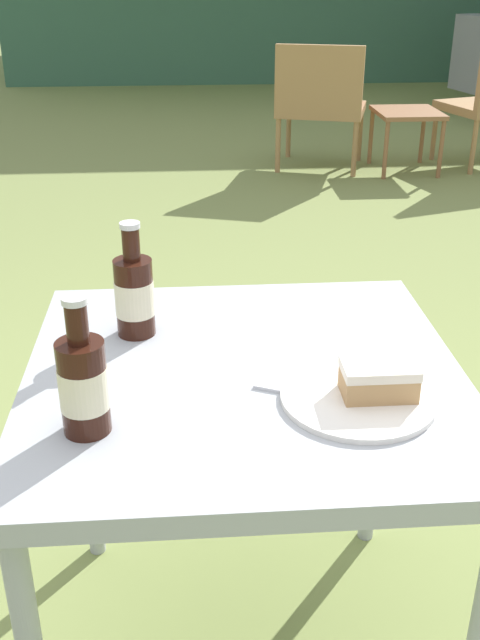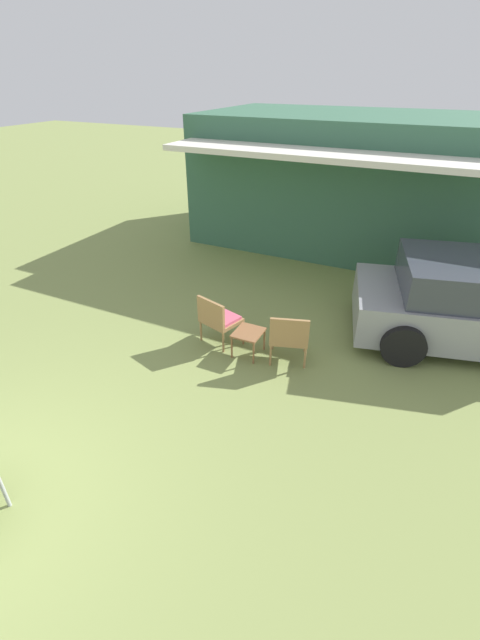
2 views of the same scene
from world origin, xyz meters
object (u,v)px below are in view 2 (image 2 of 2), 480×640
(wicker_chair_plain, at_px, (289,336))
(garden_side_table, at_px, (248,335))
(parked_car, at_px, (473,304))
(wicker_chair_cushioned, at_px, (218,318))

(wicker_chair_plain, xyz_separation_m, garden_side_table, (-0.66, -0.08, -0.12))
(wicker_chair_plain, bearing_deg, parked_car, -160.09)
(parked_car, height_order, wicker_chair_cushioned, parked_car)
(parked_car, bearing_deg, wicker_chair_plain, -156.26)
(parked_car, bearing_deg, garden_side_table, -161.48)
(parked_car, height_order, garden_side_table, parked_car)
(wicker_chair_cushioned, xyz_separation_m, wicker_chair_plain, (1.26, -0.02, 0.01))
(wicker_chair_plain, distance_m, garden_side_table, 0.68)
(parked_car, height_order, wicker_chair_plain, parked_car)
(wicker_chair_cushioned, relative_size, garden_side_table, 1.78)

